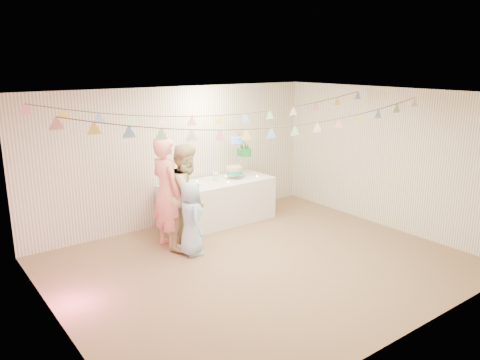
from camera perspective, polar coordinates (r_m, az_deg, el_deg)
floor at (r=7.38m, az=2.51°, el=-10.18°), size 6.00×6.00×0.00m
ceiling at (r=6.72m, az=2.76°, el=10.41°), size 6.00×6.00×0.00m
back_wall at (r=8.96m, az=-7.56°, el=2.91°), size 6.00×6.00×0.00m
front_wall at (r=5.34m, az=19.97°, el=-5.85°), size 6.00×6.00×0.00m
left_wall at (r=5.62m, az=-21.89°, el=-5.03°), size 5.00×5.00×0.00m
right_wall at (r=9.09m, az=17.44°, el=2.54°), size 5.00×5.00×0.00m
table at (r=9.06m, az=-2.72°, el=-2.66°), size 2.19×0.88×0.82m
cake_stand at (r=9.21m, az=-0.11°, el=2.53°), size 0.75×0.44×0.84m
cake_bottom at (r=9.15m, az=-0.64°, el=0.31°), size 0.31×0.31×0.15m
cake_middle at (r=9.40m, az=0.44°, el=2.38°), size 0.27×0.27×0.22m
cake_top_tier at (r=9.11m, az=-0.30°, el=3.72°), size 0.25×0.25×0.19m
platter at (r=8.68m, az=-5.09°, el=-1.07°), size 0.35×0.35×0.02m
posy at (r=8.97m, az=-2.98°, el=0.01°), size 0.15×0.15×0.17m
person_adult_a at (r=7.81m, az=-8.93°, el=-1.51°), size 0.49×0.72×1.90m
person_adult_b at (r=7.80m, az=-6.42°, el=-1.95°), size 1.09×1.05×1.76m
person_child at (r=7.55m, az=-5.98°, el=-4.67°), size 0.51×0.66×1.21m
bunting_back at (r=7.62m, az=-2.59°, el=9.00°), size 5.60×1.10×0.40m
bunting_front at (r=6.60m, az=3.84°, el=7.87°), size 5.60×0.90×0.36m
tealight_0 at (r=8.41m, az=-6.70°, el=-1.07°), size 0.04×0.04×0.03m
tealight_1 at (r=8.90m, az=-5.26°, el=-0.16°), size 0.04×0.04×0.03m
tealight_2 at (r=8.82m, az=-1.41°, el=-0.24°), size 0.04×0.04×0.03m
tealight_3 at (r=9.31m, az=-1.72°, el=0.54°), size 0.04×0.04×0.03m
tealight_4 at (r=9.27m, az=2.08°, el=0.48°), size 0.04×0.04×0.03m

